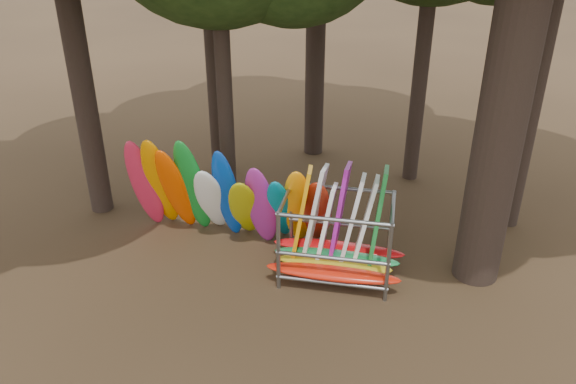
# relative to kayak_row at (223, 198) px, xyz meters

# --- Properties ---
(ground) EXTENTS (120.00, 120.00, 0.00)m
(ground) POSITION_rel_kayak_row_xyz_m (1.55, -1.15, -1.27)
(ground) COLOR #47331E
(ground) RESTS_ON ground
(kayak_row) EXTENTS (5.37, 1.88, 3.08)m
(kayak_row) POSITION_rel_kayak_row_xyz_m (0.00, 0.00, 0.00)
(kayak_row) COLOR #C81F3E
(kayak_row) RESTS_ON ground
(storage_rack) EXTENTS (3.16, 1.61, 2.74)m
(storage_rack) POSITION_rel_kayak_row_xyz_m (2.96, -0.93, -0.35)
(storage_rack) COLOR slate
(storage_rack) RESTS_ON ground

